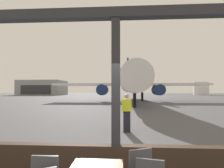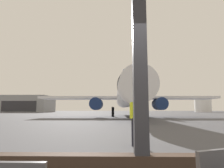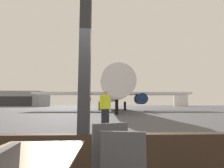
{
  "view_description": "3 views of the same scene",
  "coord_description": "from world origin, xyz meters",
  "px_view_note": "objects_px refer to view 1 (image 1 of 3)",
  "views": [
    {
      "loc": [
        0.15,
        -3.99,
        1.87
      ],
      "look_at": [
        -1.0,
        15.37,
        2.67
      ],
      "focal_mm": 27.58,
      "sensor_mm": 36.0,
      "label": 1
    },
    {
      "loc": [
        -0.36,
        -2.7,
        1.25
      ],
      "look_at": [
        -0.76,
        17.58,
        3.99
      ],
      "focal_mm": 30.1,
      "sensor_mm": 36.0,
      "label": 2
    },
    {
      "loc": [
        0.39,
        -3.0,
        1.14
      ],
      "look_at": [
        1.09,
        17.29,
        3.59
      ],
      "focal_mm": 26.96,
      "sensor_mm": 36.0,
      "label": 3
    }
  ],
  "objects_px": {
    "airplane": "(130,83)",
    "fuel_storage_tank": "(201,89)",
    "ground_crew_worker": "(127,112)",
    "distant_hangar": "(43,88)"
  },
  "relations": [
    {
      "from": "airplane",
      "to": "fuel_storage_tank",
      "type": "distance_m",
      "value": 64.42
    },
    {
      "from": "distant_hangar",
      "to": "airplane",
      "type": "bearing_deg",
      "value": -52.09
    },
    {
      "from": "airplane",
      "to": "ground_crew_worker",
      "type": "bearing_deg",
      "value": -92.97
    },
    {
      "from": "airplane",
      "to": "fuel_storage_tank",
      "type": "relative_size",
      "value": 4.4
    },
    {
      "from": "distant_hangar",
      "to": "fuel_storage_tank",
      "type": "bearing_deg",
      "value": 0.45
    },
    {
      "from": "airplane",
      "to": "fuel_storage_tank",
      "type": "xyz_separation_m",
      "value": [
        36.23,
        53.26,
        -0.3
      ]
    },
    {
      "from": "fuel_storage_tank",
      "to": "ground_crew_worker",
      "type": "bearing_deg",
      "value": -116.06
    },
    {
      "from": "ground_crew_worker",
      "to": "fuel_storage_tank",
      "type": "bearing_deg",
      "value": 63.94
    },
    {
      "from": "distant_hangar",
      "to": "fuel_storage_tank",
      "type": "distance_m",
      "value": 77.24
    },
    {
      "from": "distant_hangar",
      "to": "ground_crew_worker",
      "type": "bearing_deg",
      "value": -62.35
    }
  ]
}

